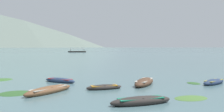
# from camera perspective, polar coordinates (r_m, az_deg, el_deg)

# --- Properties ---
(ground_plane) EXTENTS (6000.00, 6000.00, 0.00)m
(ground_plane) POSITION_cam_1_polar(r_m,az_deg,el_deg) (1505.54, -2.04, 2.27)
(ground_plane) COLOR slate
(mountain_2) EXTENTS (858.79, 858.79, 291.65)m
(mountain_2) POSITION_cam_1_polar(r_m,az_deg,el_deg) (1973.68, -7.02, 6.53)
(mountain_2) COLOR slate
(mountain_2) RESTS_ON ground
(rowboat_1) EXTENTS (4.15, 2.14, 0.59)m
(rowboat_1) POSITION_cam_1_polar(r_m,az_deg,el_deg) (14.06, 7.42, -11.32)
(rowboat_1) COLOR #2D2826
(rowboat_1) RESTS_ON ground
(rowboat_4) EXTENTS (3.03, 4.42, 0.73)m
(rowboat_4) POSITION_cam_1_polar(r_m,az_deg,el_deg) (20.98, 8.23, -6.64)
(rowboat_4) COLOR #4C3323
(rowboat_4) RESTS_ON ground
(rowboat_5) EXTENTS (3.35, 3.03, 0.56)m
(rowboat_5) POSITION_cam_1_polar(r_m,az_deg,el_deg) (23.29, 24.55, -6.06)
(rowboat_5) COLOR navy
(rowboat_5) RESTS_ON ground
(rowboat_6) EXTENTS (3.46, 4.31, 0.63)m
(rowboat_6) POSITION_cam_1_polar(r_m,az_deg,el_deg) (17.87, -15.83, -8.39)
(rowboat_6) COLOR brown
(rowboat_6) RESTS_ON ground
(rowboat_7) EXTENTS (3.62, 2.67, 0.54)m
(rowboat_7) POSITION_cam_1_polar(r_m,az_deg,el_deg) (22.80, -13.14, -6.10)
(rowboat_7) COLOR navy
(rowboat_7) RESTS_ON ground
(rowboat_9) EXTENTS (3.18, 1.80, 0.47)m
(rowboat_9) POSITION_cam_1_polar(r_m,az_deg,el_deg) (18.69, -2.03, -7.98)
(rowboat_9) COLOR #2D2826
(rowboat_9) RESTS_ON ground
(ferry_0) EXTENTS (11.09, 4.29, 2.54)m
(ferry_0) POSITION_cam_1_polar(r_m,az_deg,el_deg) (140.84, -8.87, 1.13)
(ferry_0) COLOR #2D2826
(ferry_0) RESTS_ON ground
(weed_patch_0) EXTENTS (2.87, 2.36, 0.14)m
(weed_patch_0) POSITION_cam_1_polar(r_m,az_deg,el_deg) (16.35, 19.53, -10.15)
(weed_patch_0) COLOR #477033
(weed_patch_0) RESTS_ON ground
(weed_patch_3) EXTENTS (1.36, 1.67, 0.14)m
(weed_patch_3) POSITION_cam_1_polar(r_m,az_deg,el_deg) (22.86, 20.12, -6.59)
(weed_patch_3) COLOR #2D5628
(weed_patch_3) RESTS_ON ground
(weed_patch_4) EXTENTS (2.82, 2.61, 0.14)m
(weed_patch_4) POSITION_cam_1_polar(r_m,az_deg,el_deg) (18.47, -23.49, -8.77)
(weed_patch_4) COLOR #2D5628
(weed_patch_4) RESTS_ON ground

